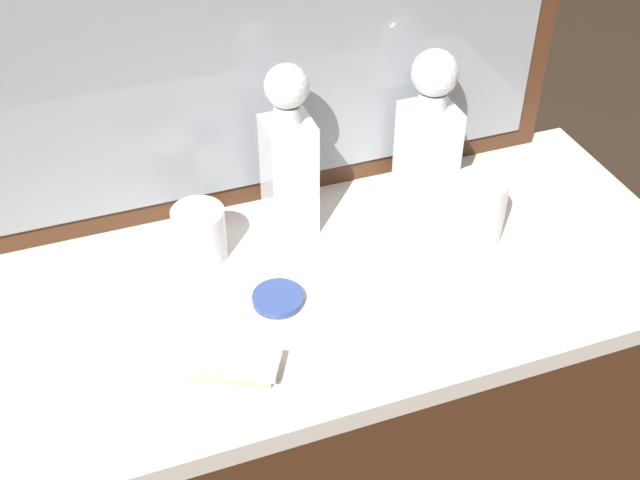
{
  "coord_description": "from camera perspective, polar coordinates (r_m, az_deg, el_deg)",
  "views": [
    {
      "loc": [
        -0.32,
        -0.88,
        1.67
      ],
      "look_at": [
        0.0,
        0.0,
        0.9
      ],
      "focal_mm": 45.68,
      "sensor_mm": 36.0,
      "label": 1
    }
  ],
  "objects": [
    {
      "name": "dresser",
      "position": [
        1.57,
        0.0,
        -14.0
      ],
      "size": [
        1.19,
        0.52,
        0.82
      ],
      "color": "#472816",
      "rests_on": "ground_plane"
    },
    {
      "name": "dresser_mirror",
      "position": [
        1.28,
        -3.8,
        15.06
      ],
      "size": [
        1.03,
        0.03,
        0.65
      ],
      "color": "#472816",
      "rests_on": "dresser"
    },
    {
      "name": "crystal_decanter_center",
      "position": [
        1.3,
        -2.06,
        5.24
      ],
      "size": [
        0.08,
        0.08,
        0.3
      ],
      "color": "white",
      "rests_on": "dresser"
    },
    {
      "name": "crystal_decanter_front",
      "position": [
        1.39,
        7.6,
        7.05
      ],
      "size": [
        0.09,
        0.09,
        0.27
      ],
      "color": "white",
      "rests_on": "dresser"
    },
    {
      "name": "crystal_tumbler_far_left",
      "position": [
        1.29,
        -8.41,
        0.32
      ],
      "size": [
        0.08,
        0.08,
        0.09
      ],
      "color": "white",
      "rests_on": "dresser"
    },
    {
      "name": "crystal_tumbler_right",
      "position": [
        1.34,
        11.0,
        2.05
      ],
      "size": [
        0.09,
        0.09,
        0.11
      ],
      "color": "white",
      "rests_on": "dresser"
    },
    {
      "name": "silver_brush_right",
      "position": [
        1.13,
        -6.17,
        -8.65
      ],
      "size": [
        0.14,
        0.11,
        0.02
      ],
      "color": "#B7A88C",
      "rests_on": "dresser"
    },
    {
      "name": "porcelain_dish",
      "position": [
        1.22,
        -2.94,
        -4.11
      ],
      "size": [
        0.08,
        0.08,
        0.01
      ],
      "color": "#33478C",
      "rests_on": "dresser"
    }
  ]
}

